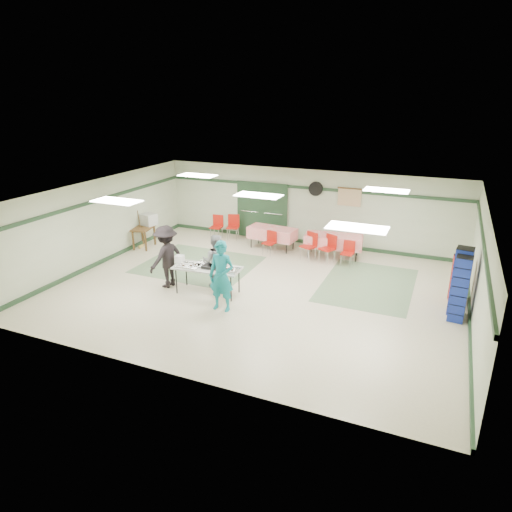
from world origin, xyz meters
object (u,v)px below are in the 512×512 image
at_px(chair_c, 348,250).
at_px(crate_stack_red, 459,280).
at_px(dining_table_b, 272,233).
at_px(crate_stack_blue_a, 460,282).
at_px(printer_table, 143,230).
at_px(volunteer_teal, 221,276).
at_px(chair_loose_a, 233,224).
at_px(chair_a, 329,246).
at_px(chair_loose_b, 217,224).
at_px(chair_b, 310,243).
at_px(office_printer, 149,219).
at_px(chair_d, 270,240).
at_px(volunteer_grey, 215,261).
at_px(serving_table, 207,269).
at_px(crate_stack_blue_b, 460,289).
at_px(broom, 141,228).
at_px(volunteer_dark, 166,256).
at_px(dining_table_a, 334,241).

bearing_deg(chair_c, crate_stack_red, -21.91).
height_order(dining_table_b, crate_stack_red, crate_stack_red).
distance_m(crate_stack_blue_a, printer_table, 10.38).
bearing_deg(volunteer_teal, chair_loose_a, 111.51).
distance_m(chair_a, chair_c, 0.63).
distance_m(dining_table_b, printer_table, 4.55).
distance_m(chair_c, chair_loose_b, 5.23).
bearing_deg(chair_b, office_printer, -148.01).
xyz_separation_m(chair_d, chair_loose_a, (-1.91, 1.06, 0.08)).
xyz_separation_m(chair_a, office_printer, (-6.42, -0.78, 0.38)).
bearing_deg(chair_a, printer_table, -145.14).
relative_size(volunteer_grey, chair_d, 1.92).
height_order(chair_c, office_printer, office_printer).
relative_size(serving_table, chair_c, 2.39).
height_order(chair_a, office_printer, office_printer).
height_order(chair_loose_a, chair_loose_b, chair_loose_a).
xyz_separation_m(volunteer_grey, crate_stack_blue_b, (6.33, 0.45, 0.06)).
height_order(crate_stack_blue_b, office_printer, crate_stack_blue_b).
xyz_separation_m(serving_table, volunteer_grey, (-0.02, 0.50, 0.05)).
bearing_deg(office_printer, chair_d, 23.71).
relative_size(serving_table, chair_a, 2.08).
distance_m(serving_table, chair_loose_b, 4.99).
distance_m(chair_d, chair_loose_a, 2.19).
relative_size(chair_c, broom, 0.59).
bearing_deg(volunteer_dark, volunteer_grey, 125.13).
relative_size(dining_table_a, chair_d, 2.46).
relative_size(serving_table, crate_stack_red, 1.50).
distance_m(serving_table, broom, 4.77).
bearing_deg(volunteer_grey, dining_table_b, -112.01).
distance_m(chair_d, office_printer, 4.47).
xyz_separation_m(dining_table_b, crate_stack_red, (6.08, -2.16, 0.07)).
bearing_deg(volunteer_dark, printer_table, -121.15).
bearing_deg(dining_table_a, printer_table, -173.11).
distance_m(chair_c, broom, 7.23).
relative_size(dining_table_a, chair_a, 2.15).
distance_m(dining_table_b, chair_loose_b, 2.35).
height_order(chair_b, office_printer, office_printer).
xyz_separation_m(chair_c, printer_table, (-7.05, -1.12, 0.15)).
relative_size(chair_c, chair_d, 1.00).
bearing_deg(chair_loose_b, printer_table, -137.08).
xyz_separation_m(chair_b, broom, (-5.86, -1.17, 0.14)).
bearing_deg(crate_stack_blue_a, dining_table_a, 142.91).
bearing_deg(chair_c, chair_loose_a, 171.02).
bearing_deg(crate_stack_red, volunteer_grey, -165.95).
height_order(chair_a, crate_stack_red, crate_stack_red).
bearing_deg(office_printer, dining_table_a, 25.55).
height_order(chair_loose_a, printer_table, chair_loose_a).
distance_m(volunteer_dark, chair_loose_a, 4.77).
distance_m(chair_loose_b, office_printer, 2.53).
xyz_separation_m(volunteer_grey, crate_stack_blue_a, (6.33, 0.81, 0.11)).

